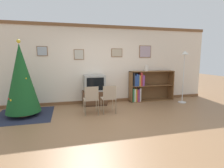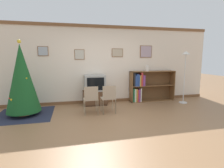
# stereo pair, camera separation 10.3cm
# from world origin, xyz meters

# --- Properties ---
(ground_plane) EXTENTS (24.00, 24.00, 0.00)m
(ground_plane) POSITION_xyz_m (0.00, 0.00, 0.00)
(ground_plane) COLOR #936B47
(wall_back) EXTENTS (8.40, 0.11, 2.70)m
(wall_back) POSITION_xyz_m (0.00, 2.16, 1.35)
(wall_back) COLOR silver
(wall_back) RESTS_ON ground_plane
(area_rug) EXTENTS (1.51, 1.51, 0.01)m
(area_rug) POSITION_xyz_m (-2.29, 1.23, 0.00)
(area_rug) COLOR #23283D
(area_rug) RESTS_ON ground_plane
(christmas_tree) EXTENTS (0.91, 0.91, 2.06)m
(christmas_tree) POSITION_xyz_m (-2.29, 1.23, 1.03)
(christmas_tree) COLOR maroon
(christmas_tree) RESTS_ON area_rug
(tv_console) EXTENTS (0.81, 0.48, 0.48)m
(tv_console) POSITION_xyz_m (-0.21, 1.85, 0.24)
(tv_console) COLOR #412A1A
(tv_console) RESTS_ON ground_plane
(television) EXTENTS (0.69, 0.47, 0.54)m
(television) POSITION_xyz_m (-0.21, 1.85, 0.75)
(television) COLOR #9E9E99
(television) RESTS_ON tv_console
(folding_chair_left) EXTENTS (0.40, 0.40, 0.82)m
(folding_chair_left) POSITION_xyz_m (-0.46, 0.81, 0.47)
(folding_chair_left) COLOR tan
(folding_chair_left) RESTS_ON ground_plane
(folding_chair_right) EXTENTS (0.40, 0.40, 0.82)m
(folding_chair_right) POSITION_xyz_m (0.05, 0.81, 0.47)
(folding_chair_right) COLOR tan
(folding_chair_right) RESTS_ON ground_plane
(bookshelf) EXTENTS (1.68, 0.36, 1.11)m
(bookshelf) POSITION_xyz_m (1.64, 1.93, 0.55)
(bookshelf) COLOR brown
(bookshelf) RESTS_ON ground_plane
(vase) EXTENTS (0.12, 0.12, 0.20)m
(vase) POSITION_xyz_m (1.70, 1.87, 1.21)
(vase) COLOR silver
(vase) RESTS_ON bookshelf
(standing_lamp) EXTENTS (0.28, 0.28, 1.82)m
(standing_lamp) POSITION_xyz_m (2.88, 1.36, 1.40)
(standing_lamp) COLOR silver
(standing_lamp) RESTS_ON ground_plane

